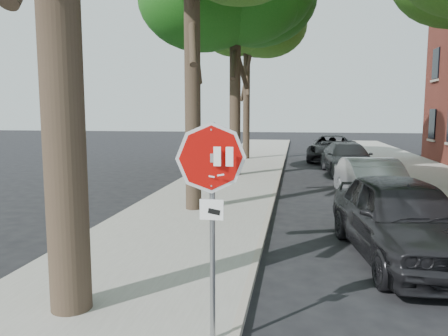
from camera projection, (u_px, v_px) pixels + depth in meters
The scene contains 9 objects.
sidewalk_left at pixel (225, 183), 17.31m from camera, with size 4.00×55.00×0.12m, color gray.
curb_left at pixel (277, 184), 16.97m from camera, with size 0.12×55.00×0.13m, color #9E9384.
curb_right at pixel (396, 187), 16.26m from camera, with size 0.12×55.00×0.13m, color #9E9384.
stop_sign at pixel (212, 190), 5.01m from camera, with size 0.76×0.34×2.61m.
tree_far at pixel (247, 37), 25.36m from camera, with size 5.29×4.91×9.33m.
car_a at pixel (402, 218), 8.42m from camera, with size 1.92×4.77×1.63m, color black.
car_b at pixel (373, 183), 13.16m from camera, with size 1.53×4.37×1.44m, color #929499.
car_c at pixel (347, 159), 20.16m from camera, with size 2.02×4.97×1.44m, color #444549.
car_d at pixel (332, 148), 25.58m from camera, with size 2.50×5.43×1.51m, color black.
Camera 1 is at (0.25, -4.87, 2.83)m, focal length 35.00 mm.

